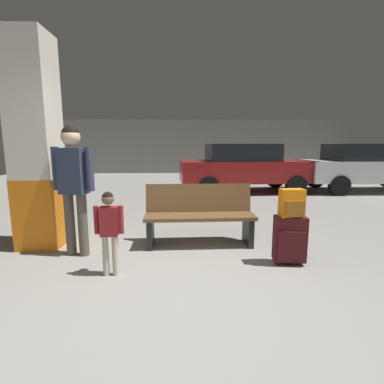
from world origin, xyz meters
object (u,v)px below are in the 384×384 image
Objects in this scene: suitcase at (290,239)px; parked_car_side at (367,166)px; parked_car_near at (245,167)px; bench at (199,215)px; child at (109,225)px; backpack_bright at (292,203)px; adult at (73,177)px; structural_pillar at (36,145)px.

parked_car_side reaches higher than suitcase.
parked_car_near is 1.02× the size of parked_car_side.
bench is 0.39× the size of parked_car_side.
bench is 1.48m from child.
child is (-2.14, -0.25, 0.27)m from suitcase.
backpack_bright is at bearing -35.42° from bench.
parked_car_side is at bearing 40.71° from bench.
suitcase is at bearing -128.99° from parked_car_side.
parked_car_side is at bearing 51.01° from suitcase.
suitcase is 1.78× the size of backpack_bright.
bench is at bearing 144.58° from backpack_bright.
backpack_bright is 2.78m from adult.
adult is (-1.66, -0.39, 0.62)m from bench.
suitcase is 5.64m from parked_car_near.
suitcase is at bearing -96.17° from parked_car_near.
backpack_bright reaches higher than bench.
structural_pillar is 0.72× the size of parked_car_side.
structural_pillar is at bearing 167.31° from backpack_bright.
backpack_bright is (1.08, -0.77, 0.33)m from bench.
suitcase is 0.14× the size of parked_car_near.
parked_car_near is at bearing 50.52° from structural_pillar.
structural_pillar is at bearing 148.86° from adult.
backpack_bright is 0.35× the size of child.
parked_car_near is (0.60, 5.58, 0.48)m from suitcase.
suitcase is (1.08, -0.77, -0.12)m from bench.
structural_pillar is 8.70× the size of backpack_bright.
child is 0.99m from adult.
bench is 7.39m from parked_car_side.
adult is (0.63, -0.38, -0.41)m from structural_pillar.
structural_pillar is 6.29m from parked_car_near.
backpack_bright is 2.16m from child.
child is at bearing -115.16° from parked_car_near.
parked_car_near is at bearing 64.84° from child.
structural_pillar reaches higher than suitcase.
structural_pillar is 0.84m from adult.
adult reaches higher than child.
parked_car_near is 3.92m from parked_car_side.
backpack_bright is at bearing -128.98° from parked_car_side.
structural_pillar reaches higher than adult.
adult is (-2.74, 0.38, 0.29)m from backpack_bright.
parked_car_side is (7.26, 5.21, -0.25)m from adult.
parked_car_side reaches higher than bench.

